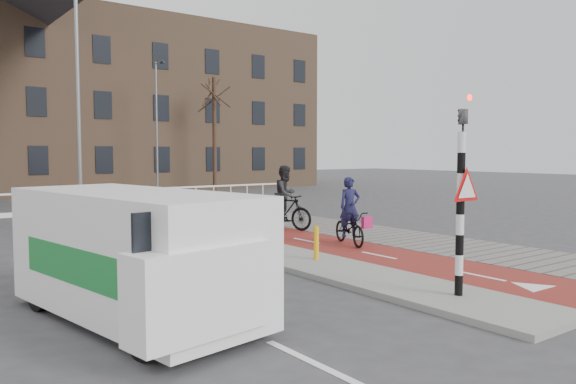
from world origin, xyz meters
TOP-DOWN VIEW (x-y plane):
  - ground at (0.00, 0.00)m, footprint 120.00×120.00m
  - bike_lane at (1.50, 10.00)m, footprint 2.50×60.00m
  - sidewalk at (4.30, 10.00)m, footprint 3.00×60.00m
  - curb_island at (-0.70, 4.00)m, footprint 1.80×16.00m
  - traffic_signal at (-0.60, -2.02)m, footprint 0.80×0.80m
  - bollard at (-0.50, 2.10)m, footprint 0.12×0.12m
  - cyclist_near at (2.05, 3.68)m, footprint 1.20×1.96m
  - cyclist_far at (2.45, 7.34)m, footprint 1.23×2.15m
  - van at (-5.62, 0.36)m, footprint 2.66×4.98m
  - tree_right at (9.19, 24.41)m, footprint 0.26×0.26m
  - streetlight_near at (-3.49, 10.45)m, footprint 0.12×0.12m
  - streetlight_right at (5.15, 24.34)m, footprint 0.12×0.12m

SIDE VIEW (x-z plane):
  - ground at x=0.00m, z-range 0.00..0.00m
  - bike_lane at x=1.50m, z-range 0.00..0.01m
  - sidewalk at x=4.30m, z-range 0.00..0.01m
  - curb_island at x=-0.70m, z-range 0.00..0.12m
  - bollard at x=-0.50m, z-range 0.12..0.91m
  - cyclist_near at x=2.05m, z-range -0.31..1.63m
  - cyclist_far at x=2.45m, z-range -0.18..2.01m
  - van at x=-5.62m, z-range 0.05..2.09m
  - traffic_signal at x=-0.60m, z-range 0.15..3.83m
  - tree_right at x=9.19m, z-range 0.00..7.53m
  - streetlight_right at x=5.15m, z-range 0.00..8.13m
  - streetlight_near at x=-3.49m, z-range 0.00..8.87m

